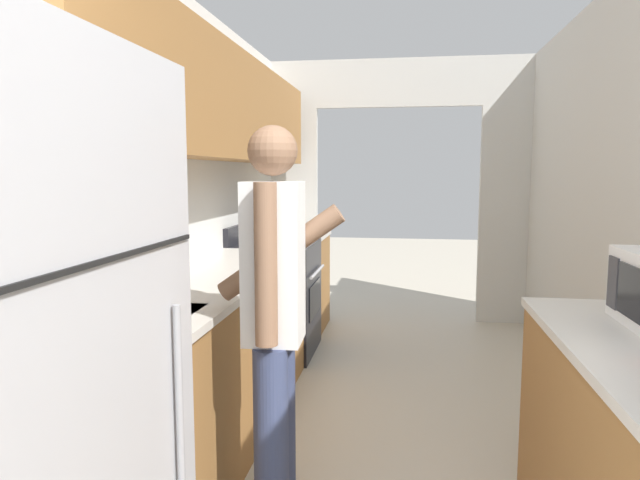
% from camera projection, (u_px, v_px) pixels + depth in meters
% --- Properties ---
extents(wall_left, '(0.38, 7.45, 2.50)m').
position_uv_depth(wall_left, '(162.00, 159.00, 3.00)').
color(wall_left, silver).
rests_on(wall_left, ground_plane).
extents(wall_far_with_doorway, '(2.86, 0.06, 2.50)m').
position_uv_depth(wall_far_with_doorway, '(397.00, 173.00, 5.48)').
color(wall_far_with_doorway, silver).
rests_on(wall_far_with_doorway, ground_plane).
extents(counter_left, '(0.62, 3.81, 0.88)m').
position_uv_depth(counter_left, '(236.00, 334.00, 3.52)').
color(counter_left, '#9E6B38').
rests_on(counter_left, ground_plane).
extents(range_oven, '(0.66, 0.72, 1.02)m').
position_uv_depth(range_oven, '(276.00, 297.00, 4.54)').
color(range_oven, black).
rests_on(range_oven, ground_plane).
extents(person, '(0.52, 0.38, 1.60)m').
position_uv_depth(person, '(274.00, 326.00, 2.14)').
color(person, '#384266').
rests_on(person, ground_plane).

